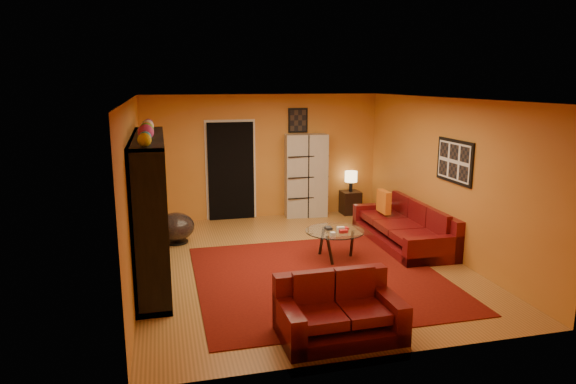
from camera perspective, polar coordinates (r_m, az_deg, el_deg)
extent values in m
plane|color=olive|center=(8.35, 1.39, -7.81)|extent=(6.00, 6.00, 0.00)
plane|color=white|center=(7.85, 1.49, 10.32)|extent=(6.00, 6.00, 0.00)
plane|color=#C0742A|center=(10.88, -2.76, 3.95)|extent=(6.00, 0.00, 6.00)
plane|color=#C0742A|center=(5.26, 10.16, -5.23)|extent=(6.00, 0.00, 6.00)
plane|color=#C0742A|center=(7.74, -16.72, 0.06)|extent=(0.00, 6.00, 6.00)
plane|color=#C0742A|center=(8.98, 17.01, 1.68)|extent=(0.00, 6.00, 6.00)
cube|color=#4F0C09|center=(7.75, 3.50, -9.41)|extent=(3.60, 3.60, 0.01)
cube|color=black|center=(10.78, -6.36, 2.30)|extent=(0.95, 0.10, 2.04)
cube|color=black|center=(8.67, 18.03, 3.26)|extent=(0.03, 1.00, 0.70)
cube|color=black|center=(10.95, 1.11, 7.97)|extent=(0.42, 0.03, 0.52)
cube|color=black|center=(7.78, -14.95, -1.65)|extent=(0.45, 3.00, 2.10)
imported|color=black|center=(7.76, -14.56, -2.20)|extent=(0.90, 0.12, 0.52)
cube|color=#520A0E|center=(9.49, 12.60, -4.63)|extent=(1.05, 2.47, 0.32)
cube|color=#520A0E|center=(9.60, 14.90, -2.91)|extent=(0.23, 2.46, 0.85)
cube|color=#520A0E|center=(8.48, 15.94, -5.77)|extent=(1.01, 0.20, 0.62)
cube|color=#520A0E|center=(10.44, 9.97, -2.11)|extent=(1.01, 0.20, 0.62)
cube|color=#520A0E|center=(8.78, 14.40, -3.97)|extent=(0.80, 0.69, 0.12)
cube|color=#520A0E|center=(9.38, 12.46, -2.83)|extent=(0.80, 0.69, 0.12)
cube|color=#520A0E|center=(10.00, 10.77, -1.84)|extent=(0.80, 0.69, 0.12)
cube|color=#520A0E|center=(6.03, 5.75, -14.42)|extent=(1.39, 0.85, 0.32)
cube|color=#520A0E|center=(6.20, 4.73, -10.96)|extent=(1.38, 0.21, 0.85)
cube|color=#520A0E|center=(6.19, 11.07, -12.34)|extent=(0.20, 0.83, 0.62)
cube|color=#520A0E|center=(5.80, 0.11, -13.85)|extent=(0.20, 0.83, 0.62)
cube|color=#520A0E|center=(5.96, 8.28, -11.56)|extent=(0.50, 0.61, 0.12)
cube|color=#520A0E|center=(5.79, 3.57, -12.18)|extent=(0.50, 0.61, 0.12)
cube|color=orange|center=(9.87, 10.60, -1.06)|extent=(0.12, 0.42, 0.42)
cylinder|color=silver|center=(8.39, 5.21, -4.34)|extent=(0.96, 0.96, 0.02)
cylinder|color=black|center=(8.54, 7.10, -5.75)|extent=(0.05, 0.05, 0.46)
cylinder|color=black|center=(8.66, 3.77, -5.44)|extent=(0.05, 0.05, 0.46)
cylinder|color=black|center=(8.19, 4.66, -6.50)|extent=(0.05, 0.05, 0.46)
cube|color=#B0ADA2|center=(10.96, 2.01, 1.83)|extent=(0.91, 0.46, 1.77)
cylinder|color=black|center=(9.53, -12.31, -5.42)|extent=(0.44, 0.44, 0.03)
cylinder|color=black|center=(9.50, -12.33, -4.96)|extent=(0.06, 0.06, 0.15)
ellipsoid|color=#3B3435|center=(9.45, -12.39, -3.78)|extent=(0.67, 0.67, 0.51)
cube|color=black|center=(11.36, 6.94, -1.16)|extent=(0.40, 0.40, 0.50)
cylinder|color=black|center=(11.28, 6.99, 0.60)|extent=(0.08, 0.08, 0.21)
cylinder|color=#FFDA8C|center=(11.24, 7.01, 1.72)|extent=(0.27, 0.27, 0.23)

